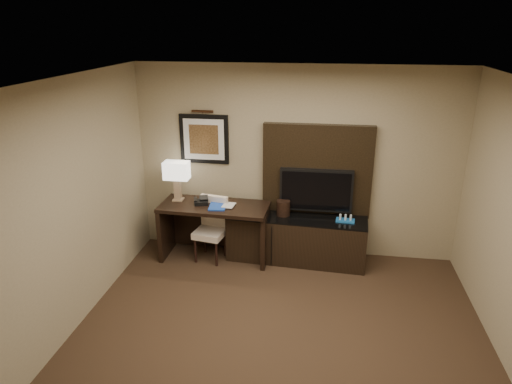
% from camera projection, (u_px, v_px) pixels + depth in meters
% --- Properties ---
extents(floor, '(4.50, 5.00, 0.01)m').
position_uv_depth(floor, '(274.00, 366.00, 4.53)').
color(floor, '#312116').
rests_on(floor, ground).
extents(ceiling, '(4.50, 5.00, 0.01)m').
position_uv_depth(ceiling, '(279.00, 90.00, 3.58)').
color(ceiling, silver).
rests_on(ceiling, wall_back).
extents(wall_back, '(4.50, 0.01, 2.70)m').
position_uv_depth(wall_back, '(296.00, 163.00, 6.37)').
color(wall_back, '#998A68').
rests_on(wall_back, floor).
extents(wall_left, '(0.01, 5.00, 2.70)m').
position_uv_depth(wall_left, '(43.00, 227.00, 4.38)').
color(wall_left, '#998A68').
rests_on(wall_left, floor).
extents(desk, '(1.54, 0.71, 0.81)m').
position_uv_depth(desk, '(215.00, 231.00, 6.49)').
color(desk, black).
rests_on(desk, floor).
extents(credenza, '(1.95, 0.65, 0.66)m').
position_uv_depth(credenza, '(296.00, 238.00, 6.44)').
color(credenza, black).
rests_on(credenza, floor).
extents(tv_wall_panel, '(1.50, 0.12, 1.30)m').
position_uv_depth(tv_wall_panel, '(317.00, 171.00, 6.30)').
color(tv_wall_panel, black).
rests_on(tv_wall_panel, wall_back).
extents(tv, '(1.00, 0.08, 0.60)m').
position_uv_depth(tv, '(316.00, 190.00, 6.30)').
color(tv, black).
rests_on(tv, tv_wall_panel).
extents(artwork, '(0.70, 0.04, 0.70)m').
position_uv_depth(artwork, '(204.00, 139.00, 6.43)').
color(artwork, black).
rests_on(artwork, wall_back).
extents(picture_light, '(0.04, 0.04, 0.30)m').
position_uv_depth(picture_light, '(202.00, 111.00, 6.26)').
color(picture_light, '#3E2313').
rests_on(picture_light, wall_back).
extents(desk_chair, '(0.48, 0.53, 0.83)m').
position_uv_depth(desk_chair, '(210.00, 232.00, 6.43)').
color(desk_chair, '#F0DEC8').
rests_on(desk_chair, floor).
extents(table_lamp, '(0.36, 0.23, 0.55)m').
position_uv_depth(table_lamp, '(177.00, 182.00, 6.43)').
color(table_lamp, tan).
rests_on(table_lamp, desk).
extents(desk_phone, '(0.23, 0.22, 0.10)m').
position_uv_depth(desk_phone, '(201.00, 201.00, 6.37)').
color(desk_phone, black).
rests_on(desk_phone, desk).
extents(blue_folder, '(0.26, 0.32, 0.02)m').
position_uv_depth(blue_folder, '(218.00, 206.00, 6.28)').
color(blue_folder, '#1A42AE').
rests_on(blue_folder, desk).
extents(book, '(0.16, 0.04, 0.22)m').
position_uv_depth(book, '(223.00, 198.00, 6.28)').
color(book, '#ADA588').
rests_on(book, desk).
extents(ice_bucket, '(0.24, 0.24, 0.21)m').
position_uv_depth(ice_bucket, '(283.00, 208.00, 6.35)').
color(ice_bucket, black).
rests_on(ice_bucket, credenza).
extents(minibar_tray, '(0.26, 0.17, 0.09)m').
position_uv_depth(minibar_tray, '(345.00, 218.00, 6.17)').
color(minibar_tray, '#195CA3').
rests_on(minibar_tray, credenza).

